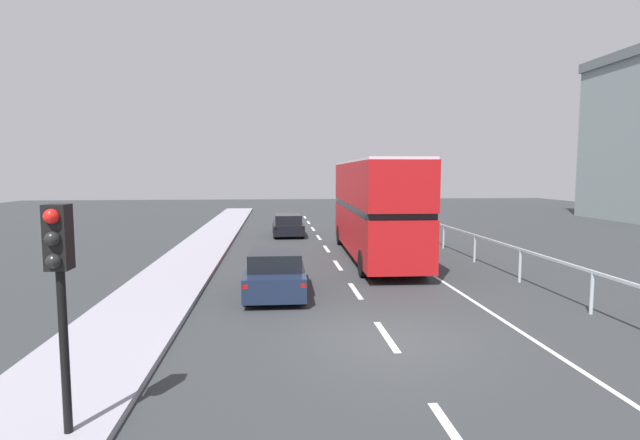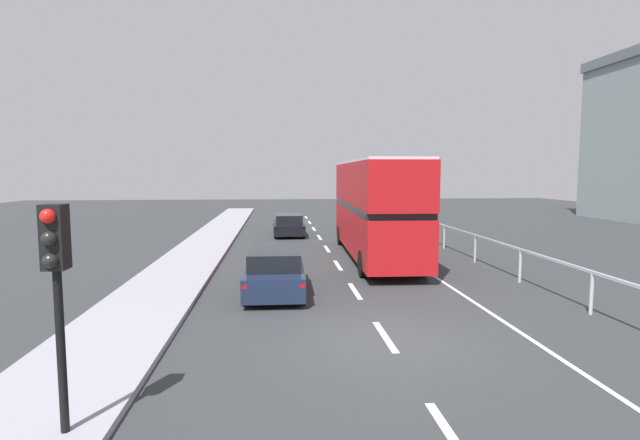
% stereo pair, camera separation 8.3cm
% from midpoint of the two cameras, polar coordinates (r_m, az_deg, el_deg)
% --- Properties ---
extents(ground_plane, '(75.70, 120.00, 0.10)m').
position_cam_midpoint_polar(ground_plane, '(11.52, 7.85, -14.00)').
color(ground_plane, '#2D3133').
extents(near_sidewalk_kerb, '(2.66, 80.00, 0.14)m').
position_cam_midpoint_polar(near_sidewalk_kerb, '(11.81, -24.15, -13.35)').
color(near_sidewalk_kerb, gray).
rests_on(near_sidewalk_kerb, ground).
extents(lane_paint_markings, '(3.44, 46.00, 0.01)m').
position_cam_midpoint_polar(lane_paint_markings, '(20.37, 7.49, -5.21)').
color(lane_paint_markings, silver).
rests_on(lane_paint_markings, ground).
extents(bridge_side_railing, '(0.10, 42.00, 1.20)m').
position_cam_midpoint_polar(bridge_side_railing, '(21.50, 17.85, -2.25)').
color(bridge_side_railing, '#AAB9C1').
rests_on(bridge_side_railing, ground).
extents(double_decker_bus_red, '(2.75, 11.13, 4.36)m').
position_cam_midpoint_polar(double_decker_bus_red, '(21.52, 6.39, 1.63)').
color(double_decker_bus_red, '#B31316').
rests_on(double_decker_bus_red, ground).
extents(hatchback_car_near, '(1.89, 4.23, 1.41)m').
position_cam_midpoint_polar(hatchback_car_near, '(15.35, -5.49, -6.18)').
color(hatchback_car_near, '#18223A').
rests_on(hatchback_car_near, ground).
extents(traffic_signal_pole, '(0.30, 0.42, 3.24)m').
position_cam_midpoint_polar(traffic_signal_pole, '(7.49, -28.92, -4.56)').
color(traffic_signal_pole, black).
rests_on(traffic_signal_pole, near_sidewalk_kerb).
extents(sedan_car_ahead, '(1.88, 4.10, 1.31)m').
position_cam_midpoint_polar(sedan_car_ahead, '(29.37, -3.93, -0.62)').
color(sedan_car_ahead, black).
rests_on(sedan_car_ahead, ground).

